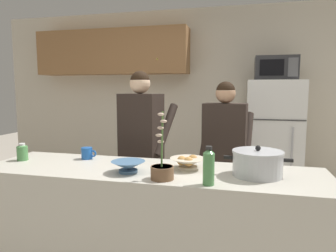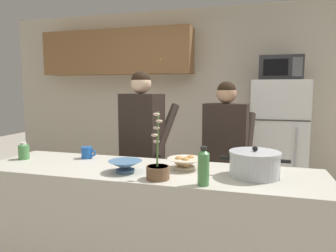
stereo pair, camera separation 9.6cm
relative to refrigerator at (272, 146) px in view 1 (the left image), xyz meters
name	(u,v)px [view 1 (the left image)]	position (x,y,z in m)	size (l,w,h in m)	color
back_wall_unit	(180,93)	(-1.25, 0.40, 0.64)	(6.00, 0.48, 2.60)	beige
kitchen_island	(150,230)	(-1.01, -1.85, -0.34)	(2.48, 0.68, 0.92)	beige
refrigerator	(272,146)	(0.00, 0.00, 0.00)	(0.64, 0.68, 1.60)	white
microwave	(276,68)	(0.00, -0.02, 0.94)	(0.48, 0.37, 0.28)	#2D2D30
person_near_pot	(141,136)	(-1.32, -1.13, 0.24)	(0.60, 0.54, 1.67)	#33384C
person_by_sink	(225,145)	(-0.52, -1.03, 0.17)	(0.51, 0.44, 1.57)	#33384C
cooking_pot	(257,163)	(-0.26, -1.84, 0.21)	(0.44, 0.33, 0.21)	silver
coffee_mug	(87,153)	(-1.61, -1.66, 0.17)	(0.13, 0.09, 0.10)	#1E59B2
bread_bowl	(188,162)	(-0.74, -1.78, 0.17)	(0.26, 0.26, 0.10)	beige
empty_bowl	(128,166)	(-1.13, -1.97, 0.17)	(0.24, 0.24, 0.08)	#4C7299
bottle_near_edge	(209,166)	(-0.55, -2.12, 0.24)	(0.07, 0.07, 0.24)	#4C8C4C
bottle_mid_counter	(22,152)	(-2.09, -1.83, 0.19)	(0.09, 0.09, 0.14)	#4C8C4C
potted_orchid	(162,169)	(-0.86, -2.07, 0.19)	(0.15, 0.15, 0.44)	brown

